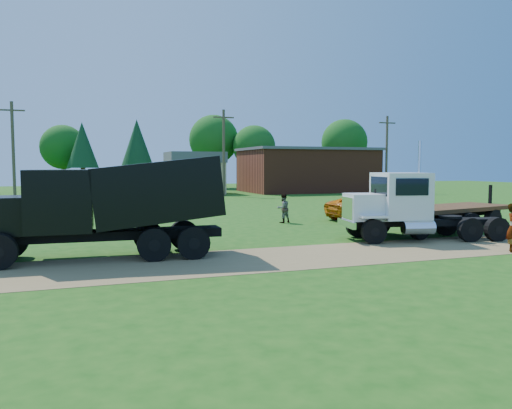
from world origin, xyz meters
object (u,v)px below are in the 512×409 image
object	(u,v)px
black_dump_truck	(113,202)
flatbed_trailer	(438,213)
orange_pickup	(372,207)
white_semi_tractor	(402,206)

from	to	relation	value
black_dump_truck	flatbed_trailer	xyz separation A→B (m)	(14.95, 1.71, -0.99)
black_dump_truck	orange_pickup	xyz separation A→B (m)	(14.94, 7.35, -1.17)
white_semi_tractor	black_dump_truck	world-z (taller)	white_semi_tractor
white_semi_tractor	flatbed_trailer	distance (m)	3.49
orange_pickup	flatbed_trailer	distance (m)	5.65
white_semi_tractor	flatbed_trailer	bearing A→B (deg)	37.40
white_semi_tractor	orange_pickup	world-z (taller)	white_semi_tractor
black_dump_truck	orange_pickup	size ratio (longest dim) A/B	1.51
white_semi_tractor	orange_pickup	distance (m)	7.80
black_dump_truck	orange_pickup	distance (m)	16.69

